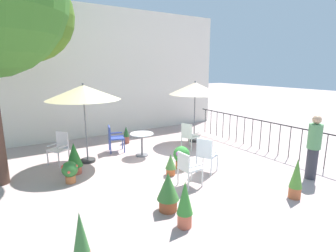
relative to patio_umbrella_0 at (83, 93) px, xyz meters
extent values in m
plane|color=#B19793|center=(2.02, -1.76, -2.05)|extent=(60.00, 60.00, 0.00)
cube|color=silver|center=(2.02, 2.99, 0.50)|extent=(10.22, 0.30, 5.09)
cube|color=black|center=(5.36, -1.76, -1.05)|extent=(0.03, 5.80, 0.03)
cylinder|color=black|center=(5.36, -4.11, -1.55)|extent=(0.02, 0.02, 1.00)
cylinder|color=black|center=(5.36, -3.75, -1.55)|extent=(0.02, 0.02, 1.00)
cylinder|color=black|center=(5.36, -3.39, -1.55)|extent=(0.02, 0.02, 1.00)
cylinder|color=black|center=(5.36, -3.02, -1.55)|extent=(0.02, 0.02, 1.00)
cylinder|color=black|center=(5.36, -2.66, -1.55)|extent=(0.02, 0.02, 1.00)
cylinder|color=black|center=(5.36, -2.30, -1.55)|extent=(0.02, 0.02, 1.00)
cylinder|color=black|center=(5.36, -1.94, -1.55)|extent=(0.02, 0.02, 1.00)
cylinder|color=black|center=(5.36, -1.58, -1.55)|extent=(0.02, 0.02, 1.00)
cylinder|color=black|center=(5.36, -1.21, -1.55)|extent=(0.02, 0.02, 1.00)
cylinder|color=black|center=(5.36, -0.85, -1.55)|extent=(0.02, 0.02, 1.00)
cylinder|color=black|center=(5.36, -0.49, -1.55)|extent=(0.02, 0.02, 1.00)
cylinder|color=black|center=(5.36, -0.13, -1.55)|extent=(0.02, 0.02, 1.00)
cylinder|color=black|center=(5.36, 0.24, -1.55)|extent=(0.02, 0.02, 1.00)
cylinder|color=black|center=(5.36, 0.60, -1.55)|extent=(0.02, 0.02, 1.00)
cylinder|color=black|center=(5.36, 0.96, -1.55)|extent=(0.02, 0.02, 1.00)
sphere|color=#42681D|center=(-1.26, -0.02, 1.97)|extent=(2.27, 2.27, 2.27)
cylinder|color=#2D2D2D|center=(0.00, 0.00, -2.01)|extent=(0.44, 0.44, 0.08)
cylinder|color=slate|center=(0.00, 0.00, -0.91)|extent=(0.04, 0.04, 2.28)
cone|color=beige|center=(0.00, 0.00, 0.02)|extent=(2.08, 2.08, 0.42)
sphere|color=slate|center=(0.00, 0.00, 0.26)|extent=(0.06, 0.06, 0.06)
cylinder|color=#2D2D2D|center=(4.08, 0.09, -2.01)|extent=(0.44, 0.44, 0.08)
cylinder|color=slate|center=(4.08, 0.09, -0.94)|extent=(0.04, 0.04, 2.23)
cone|color=beige|center=(4.08, 0.09, -0.04)|extent=(1.91, 1.91, 0.44)
sphere|color=slate|center=(4.08, 0.09, 0.21)|extent=(0.06, 0.06, 0.06)
cylinder|color=white|center=(1.63, -0.36, -1.34)|extent=(0.74, 0.74, 0.02)
cylinder|color=slate|center=(1.63, -0.36, -1.70)|extent=(0.06, 0.06, 0.70)
cylinder|color=slate|center=(1.63, -0.36, -2.04)|extent=(0.41, 0.41, 0.03)
cube|color=silver|center=(3.38, -0.60, -1.62)|extent=(0.59, 0.57, 0.04)
cube|color=silver|center=(3.16, -0.66, -1.36)|extent=(0.16, 0.42, 0.47)
cube|color=silver|center=(3.44, -0.79, -1.50)|extent=(0.43, 0.17, 0.03)
cube|color=silver|center=(3.32, -0.40, -1.50)|extent=(0.43, 0.17, 0.03)
cylinder|color=silver|center=(3.65, -0.73, -1.84)|extent=(0.04, 0.04, 0.41)
cylinder|color=silver|center=(3.53, -0.34, -1.84)|extent=(0.04, 0.04, 0.41)
cylinder|color=silver|center=(3.22, -0.86, -1.84)|extent=(0.04, 0.04, 0.41)
cylinder|color=silver|center=(3.10, -0.47, -1.84)|extent=(0.04, 0.04, 0.41)
cube|color=white|center=(2.49, -2.51, -1.58)|extent=(0.60, 0.61, 0.04)
cube|color=white|center=(2.31, -2.59, -1.33)|extent=(0.22, 0.41, 0.47)
cube|color=white|center=(2.58, -2.69, -1.46)|extent=(0.39, 0.21, 0.03)
cube|color=white|center=(2.40, -2.32, -1.46)|extent=(0.39, 0.21, 0.03)
cylinder|color=white|center=(2.77, -2.61, -1.83)|extent=(0.04, 0.04, 0.45)
cylinder|color=white|center=(2.59, -2.23, -1.83)|extent=(0.04, 0.04, 0.45)
cylinder|color=white|center=(2.39, -2.79, -1.83)|extent=(0.04, 0.04, 0.45)
cylinder|color=white|center=(2.21, -2.40, -1.83)|extent=(0.04, 0.04, 0.45)
cube|color=white|center=(-0.77, 0.26, -1.61)|extent=(0.61, 0.63, 0.04)
cube|color=white|center=(-0.61, 0.36, -1.36)|extent=(0.27, 0.40, 0.47)
cube|color=white|center=(-0.88, 0.44, -1.49)|extent=(0.34, 0.24, 0.03)
cube|color=white|center=(-0.65, 0.08, -1.49)|extent=(0.34, 0.24, 0.03)
cylinder|color=white|center=(-1.05, 0.34, -1.84)|extent=(0.04, 0.04, 0.42)
cylinder|color=white|center=(-0.82, -0.03, -1.84)|extent=(0.04, 0.04, 0.42)
cylinder|color=white|center=(-0.72, 0.55, -1.84)|extent=(0.04, 0.04, 0.42)
cylinder|color=white|center=(-0.49, 0.18, -1.84)|extent=(0.04, 0.04, 0.42)
cube|color=#31459C|center=(1.11, 0.49, -1.58)|extent=(0.59, 0.58, 0.04)
cube|color=#31459C|center=(0.90, 0.54, -1.37)|extent=(0.15, 0.45, 0.40)
cube|color=#31459C|center=(1.06, 0.28, -1.46)|extent=(0.43, 0.15, 0.03)
cube|color=#31459C|center=(1.17, 0.70, -1.46)|extent=(0.43, 0.15, 0.03)
cylinder|color=#31459C|center=(1.27, 0.22, -1.83)|extent=(0.04, 0.04, 0.45)
cylinder|color=#31459C|center=(1.38, 0.64, -1.83)|extent=(0.04, 0.04, 0.45)
cylinder|color=#31459C|center=(0.84, 0.33, -1.83)|extent=(0.04, 0.04, 0.45)
cylinder|color=#31459C|center=(0.95, 0.76, -1.83)|extent=(0.04, 0.04, 0.45)
cube|color=white|center=(1.58, -2.96, -1.61)|extent=(0.46, 0.45, 0.04)
cube|color=white|center=(1.37, -2.96, -1.40)|extent=(0.05, 0.42, 0.38)
cube|color=white|center=(1.58, -3.16, -1.49)|extent=(0.41, 0.05, 0.03)
cube|color=white|center=(1.57, -2.76, -1.49)|extent=(0.41, 0.05, 0.03)
cylinder|color=white|center=(1.79, -3.16, -1.84)|extent=(0.04, 0.04, 0.42)
cylinder|color=white|center=(1.78, -2.75, -1.84)|extent=(0.04, 0.04, 0.42)
cylinder|color=white|center=(1.38, -3.17, -1.84)|extent=(0.04, 0.04, 0.42)
cylinder|color=white|center=(1.37, -2.76, -1.84)|extent=(0.04, 0.04, 0.42)
cylinder|color=#C15F32|center=(1.55, -2.16, -1.96)|extent=(0.24, 0.24, 0.18)
cylinder|color=#382819|center=(1.55, -2.16, -1.89)|extent=(0.21, 0.21, 0.02)
cone|color=#528B41|center=(1.55, -2.16, -1.68)|extent=(0.29, 0.29, 0.39)
cylinder|color=#BA553E|center=(-0.54, -0.71, -1.95)|extent=(0.34, 0.34, 0.21)
cylinder|color=#382819|center=(-0.54, -0.71, -1.85)|extent=(0.30, 0.30, 0.02)
cone|color=#286826|center=(-0.54, -0.71, -1.53)|extent=(0.42, 0.42, 0.63)
cylinder|color=#382819|center=(-1.29, -4.22, -1.84)|extent=(0.20, 0.20, 0.02)
cone|color=#397036|center=(-1.29, -4.22, -1.52)|extent=(0.23, 0.23, 0.62)
cylinder|color=brown|center=(1.78, 1.21, -1.92)|extent=(0.21, 0.21, 0.26)
cylinder|color=#382819|center=(1.78, 1.21, -1.80)|extent=(0.18, 0.18, 0.02)
cone|color=#245228|center=(1.78, 1.21, -1.60)|extent=(0.22, 0.22, 0.39)
cylinder|color=brown|center=(0.54, -3.62, -1.93)|extent=(0.36, 0.36, 0.24)
cylinder|color=#382819|center=(0.54, -3.62, -1.82)|extent=(0.31, 0.31, 0.02)
cone|color=#3E7735|center=(0.54, -3.62, -1.54)|extent=(0.44, 0.44, 0.55)
cylinder|color=#B65E38|center=(3.12, -4.66, -1.93)|extent=(0.25, 0.25, 0.25)
cylinder|color=#382819|center=(3.12, -4.66, -1.82)|extent=(0.22, 0.22, 0.02)
cone|color=#559437|center=(3.12, -4.66, -1.48)|extent=(0.27, 0.27, 0.65)
cylinder|color=#C06B3B|center=(-0.78, -1.25, -1.96)|extent=(0.24, 0.24, 0.18)
cylinder|color=#382819|center=(-0.78, -1.25, -1.88)|extent=(0.21, 0.21, 0.02)
sphere|color=#316F30|center=(-0.78, -1.25, -1.70)|extent=(0.39, 0.39, 0.39)
sphere|color=#E34B38|center=(-0.92, -1.24, -1.63)|extent=(0.11, 0.11, 0.11)
sphere|color=#E34B38|center=(-0.83, -1.40, -1.71)|extent=(0.10, 0.10, 0.10)
sphere|color=#E34B38|center=(-0.76, -1.10, -1.69)|extent=(0.10, 0.10, 0.10)
sphere|color=#E34B38|center=(-0.64, -1.32, -1.63)|extent=(0.07, 0.07, 0.07)
cylinder|color=#C16032|center=(2.07, -1.91, -1.95)|extent=(0.33, 0.33, 0.20)
cylinder|color=#382819|center=(2.07, -1.91, -1.86)|extent=(0.29, 0.29, 0.02)
sphere|color=#2F7E31|center=(2.07, -1.91, -1.65)|extent=(0.46, 0.46, 0.46)
sphere|color=#B544B0|center=(1.94, -1.98, -1.63)|extent=(0.10, 0.10, 0.10)
sphere|color=#B544B0|center=(1.91, -1.99, -1.59)|extent=(0.13, 0.13, 0.13)
sphere|color=#B544B0|center=(2.01, -2.02, -1.65)|extent=(0.14, 0.14, 0.14)
cylinder|color=#CB6246|center=(0.49, -4.24, -1.92)|extent=(0.25, 0.25, 0.26)
cylinder|color=#382819|center=(0.49, -4.24, -1.80)|extent=(0.22, 0.22, 0.02)
cone|color=#3B8933|center=(0.49, -4.24, -1.49)|extent=(0.29, 0.29, 0.61)
cylinder|color=#33333D|center=(4.42, -4.26, -1.66)|extent=(0.26, 0.26, 0.79)
cylinder|color=#56905A|center=(4.42, -4.26, -0.95)|extent=(0.43, 0.43, 0.63)
sphere|color=tan|center=(4.42, -4.26, -0.53)|extent=(0.21, 0.21, 0.21)
camera|label=1|loc=(-2.02, -7.63, 0.71)|focal=28.36mm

